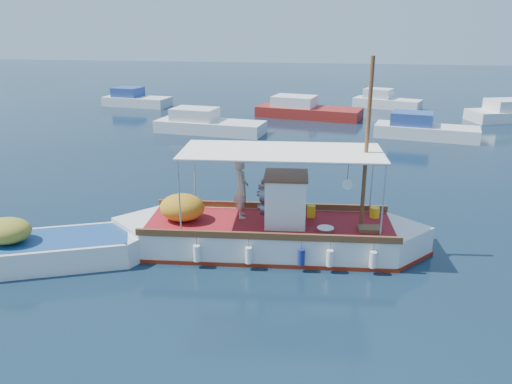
# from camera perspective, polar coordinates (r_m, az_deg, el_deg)

# --- Properties ---
(ground) EXTENTS (160.00, 160.00, 0.00)m
(ground) POSITION_cam_1_polar(r_m,az_deg,el_deg) (16.82, 1.71, -5.63)
(ground) COLOR black
(ground) RESTS_ON ground
(fishing_caique) EXTENTS (10.26, 3.41, 6.28)m
(fishing_caique) POSITION_cam_1_polar(r_m,az_deg,el_deg) (16.02, 1.26, -4.73)
(fishing_caique) COLOR white
(fishing_caique) RESTS_ON ground
(dinghy) EXTENTS (6.58, 3.79, 1.73)m
(dinghy) POSITION_cam_1_polar(r_m,az_deg,el_deg) (16.54, -23.47, -6.33)
(dinghy) COLOR white
(dinghy) RESTS_ON ground
(bg_boat_nw) EXTENTS (7.47, 3.29, 1.80)m
(bg_boat_nw) POSITION_cam_1_polar(r_m,az_deg,el_deg) (33.69, -5.63, 7.60)
(bg_boat_nw) COLOR silver
(bg_boat_nw) RESTS_ON ground
(bg_boat_n) EXTENTS (8.37, 4.38, 1.80)m
(bg_boat_n) POSITION_cam_1_polar(r_m,az_deg,el_deg) (39.40, 5.71, 9.21)
(bg_boat_n) COLOR maroon
(bg_boat_n) RESTS_ON ground
(bg_boat_ne) EXTENTS (6.59, 3.35, 1.80)m
(bg_boat_ne) POSITION_cam_1_polar(r_m,az_deg,el_deg) (33.63, 18.55, 6.70)
(bg_boat_ne) COLOR silver
(bg_boat_ne) RESTS_ON ground
(bg_boat_far_w) EXTENTS (6.11, 3.15, 1.80)m
(bg_boat_far_w) POSITION_cam_1_polar(r_m,az_deg,el_deg) (46.04, -13.63, 10.15)
(bg_boat_far_w) COLOR silver
(bg_boat_far_w) RESTS_ON ground
(bg_boat_far_n) EXTENTS (5.93, 3.85, 1.80)m
(bg_boat_far_n) POSITION_cam_1_polar(r_m,az_deg,el_deg) (45.13, 14.54, 9.92)
(bg_boat_far_n) COLOR silver
(bg_boat_far_n) RESTS_ON ground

